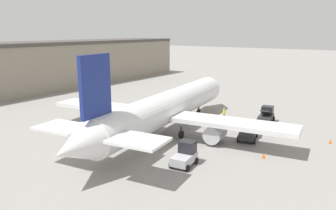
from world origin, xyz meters
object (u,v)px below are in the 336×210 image
(baggage_tug, at_px, (185,155))
(safety_cone_near, at_px, (330,141))
(ground_crew_worker, at_px, (224,114))
(belt_loader_truck, at_px, (266,115))
(airplane, at_px, (165,109))
(safety_cone_far, at_px, (264,156))
(pushback_tug, at_px, (248,131))

(baggage_tug, height_order, safety_cone_near, baggage_tug)
(ground_crew_worker, bearing_deg, belt_loader_truck, 92.56)
(airplane, xyz_separation_m, baggage_tug, (-6.63, -7.12, -2.19))
(safety_cone_far, bearing_deg, pushback_tug, 36.35)
(pushback_tug, relative_size, safety_cone_far, 6.87)
(ground_crew_worker, relative_size, pushback_tug, 0.46)
(belt_loader_truck, bearing_deg, airplane, 136.73)
(belt_loader_truck, xyz_separation_m, safety_cone_far, (-12.85, -4.13, -0.77))
(pushback_tug, relative_size, safety_cone_near, 6.87)
(baggage_tug, relative_size, safety_cone_near, 5.48)
(ground_crew_worker, distance_m, safety_cone_near, 14.24)
(ground_crew_worker, distance_m, baggage_tug, 16.96)
(safety_cone_near, xyz_separation_m, safety_cone_far, (-8.56, 4.65, 0.00))
(pushback_tug, bearing_deg, safety_cone_near, -80.27)
(baggage_tug, bearing_deg, safety_cone_near, -42.57)
(airplane, bearing_deg, safety_cone_far, -101.59)
(baggage_tug, distance_m, pushback_tug, 10.83)
(safety_cone_near, height_order, safety_cone_far, same)
(ground_crew_worker, bearing_deg, safety_cone_near, 61.62)
(airplane, height_order, pushback_tug, airplane)
(safety_cone_near, distance_m, safety_cone_far, 9.74)
(baggage_tug, bearing_deg, safety_cone_far, -50.69)
(baggage_tug, relative_size, pushback_tug, 0.80)
(ground_crew_worker, bearing_deg, pushback_tug, 25.25)
(airplane, height_order, safety_cone_near, airplane)
(ground_crew_worker, xyz_separation_m, pushback_tug, (-5.85, -5.87, -0.00))
(airplane, distance_m, baggage_tug, 9.97)
(belt_loader_truck, bearing_deg, baggage_tug, 167.70)
(airplane, distance_m, safety_cone_far, 12.97)
(ground_crew_worker, height_order, safety_cone_far, ground_crew_worker)
(airplane, distance_m, ground_crew_worker, 10.62)
(belt_loader_truck, height_order, safety_cone_near, belt_loader_truck)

